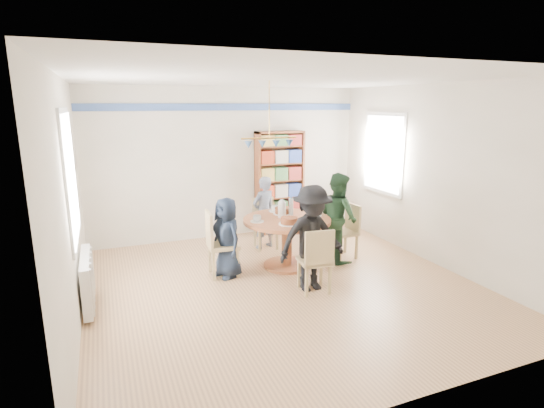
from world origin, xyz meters
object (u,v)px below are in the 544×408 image
chair_left (217,241)px  dining_table (287,231)px  chair_far (265,220)px  bookshelf (280,183)px  person_near (312,239)px  person_left (227,238)px  radiator (87,280)px  person_far (264,213)px  person_right (338,217)px  chair_right (347,228)px  chair_near (316,258)px

chair_left → dining_table: bearing=-2.2°
chair_far → dining_table: bearing=-91.1°
bookshelf → person_near: bearing=-103.8°
person_left → radiator: bearing=-98.7°
chair_left → bookshelf: bearing=45.2°
radiator → chair_far: bearing=25.4°
chair_left → chair_far: chair_left is taller
person_far → bookshelf: bookshelf is taller
dining_table → bookshelf: size_ratio=0.68×
person_right → bookshelf: size_ratio=0.72×
person_far → person_left: bearing=26.6°
chair_left → person_right: bearing=-2.2°
chair_left → person_left: bearing=-29.3°
chair_left → person_right: (1.91, -0.07, 0.17)m
radiator → chair_right: (3.81, 0.36, 0.12)m
chair_right → person_far: 1.42m
dining_table → person_right: bearing=-2.1°
chair_right → radiator: bearing=-174.6°
chair_near → person_near: 0.26m
person_near → chair_far: bearing=87.6°
chair_right → chair_far: 1.41m
chair_near → person_far: bearing=89.4°
chair_far → bookshelf: size_ratio=0.44×
chair_left → chair_near: 1.46m
radiator → chair_near: (2.72, -0.67, 0.13)m
chair_left → person_near: person_near is taller
chair_right → person_right: 0.31m
person_right → bookshelf: 1.77m
radiator → person_far: bearing=25.0°
person_right → person_near: size_ratio=0.99×
person_right → person_far: person_right is taller
chair_right → person_right: size_ratio=0.62×
chair_left → person_right: person_right is taller
chair_left → chair_right: bearing=-0.3°
radiator → bookshelf: size_ratio=0.52×
person_far → person_near: bearing=69.5°
chair_left → chair_right: (2.12, -0.01, -0.05)m
radiator → person_right: 3.63m
person_left → person_near: size_ratio=0.82×
chair_left → person_right: size_ratio=0.68×
bookshelf → chair_left: bearing=-134.8°
radiator → person_far: (2.74, 1.28, 0.27)m
chair_far → chair_near: chair_near is taller
chair_right → chair_left: bearing=179.7°
chair_left → person_left: (0.12, -0.07, 0.05)m
chair_right → person_left: 2.00m
radiator → chair_near: size_ratio=1.15×
person_left → person_right: 1.79m
chair_near → bookshelf: size_ratio=0.45×
dining_table → person_far: size_ratio=1.05×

